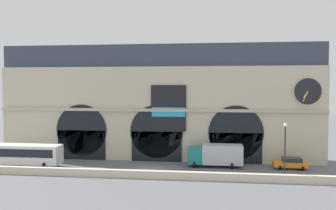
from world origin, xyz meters
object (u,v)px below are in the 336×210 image
(bus_west, at_px, (22,154))
(street_lamp_quayside, at_px, (285,144))
(car_east, at_px, (290,163))
(box_truck_mideast, at_px, (216,155))

(bus_west, xyz_separation_m, street_lamp_quayside, (34.65, -3.09, 2.63))
(street_lamp_quayside, bearing_deg, car_east, 71.80)
(bus_west, relative_size, car_east, 2.50)
(car_east, bearing_deg, bus_west, -174.91)
(bus_west, xyz_separation_m, car_east, (36.74, 3.28, -0.98))
(box_truck_mideast, bearing_deg, car_east, -0.29)
(box_truck_mideast, distance_m, street_lamp_quayside, 10.55)
(box_truck_mideast, bearing_deg, bus_west, -172.91)
(car_east, bearing_deg, box_truck_mideast, 179.71)
(bus_west, distance_m, street_lamp_quayside, 34.89)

